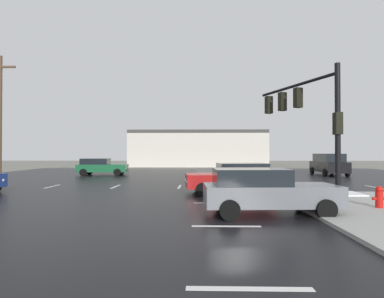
# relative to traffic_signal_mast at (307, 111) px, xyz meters

# --- Properties ---
(ground_plane) EXTENTS (120.00, 120.00, 0.00)m
(ground_plane) POSITION_rel_traffic_signal_mast_xyz_m (-4.21, 4.74, -4.07)
(ground_plane) COLOR slate
(road_asphalt) EXTENTS (44.00, 44.00, 0.02)m
(road_asphalt) POSITION_rel_traffic_signal_mast_xyz_m (-4.21, 4.74, -4.06)
(road_asphalt) COLOR black
(road_asphalt) RESTS_ON ground_plane
(snow_strip_curbside) EXTENTS (4.00, 1.60, 0.06)m
(snow_strip_curbside) POSITION_rel_traffic_signal_mast_xyz_m (0.79, 0.74, -3.90)
(snow_strip_curbside) COLOR white
(snow_strip_curbside) RESTS_ON sidewalk_corner
(lane_markings) EXTENTS (36.15, 36.15, 0.01)m
(lane_markings) POSITION_rel_traffic_signal_mast_xyz_m (-3.00, 3.36, -4.05)
(lane_markings) COLOR silver
(lane_markings) RESTS_ON road_asphalt
(traffic_signal_mast) EXTENTS (2.19, 5.02, 5.67)m
(traffic_signal_mast) POSITION_rel_traffic_signal_mast_xyz_m (0.00, 0.00, 0.00)
(traffic_signal_mast) COLOR black
(traffic_signal_mast) RESTS_ON sidewalk_corner
(fire_hydrant) EXTENTS (0.48, 0.26, 0.79)m
(fire_hydrant) POSITION_rel_traffic_signal_mast_xyz_m (1.60, -2.83, -3.54)
(fire_hydrant) COLOR red
(fire_hydrant) RESTS_ON sidewalk_corner
(strip_building_background) EXTENTS (20.66, 8.00, 5.50)m
(strip_building_background) POSITION_rel_traffic_signal_mast_xyz_m (-5.15, 33.61, -1.32)
(strip_building_background) COLOR beige
(strip_building_background) RESTS_ON ground_plane
(sedan_green) EXTENTS (4.62, 2.24, 1.58)m
(sedan_green) POSITION_rel_traffic_signal_mast_xyz_m (-14.18, 14.05, -3.22)
(sedan_green) COLOR #195933
(sedan_green) RESTS_ON road_asphalt
(suv_black) EXTENTS (2.26, 4.88, 2.03)m
(suv_black) POSITION_rel_traffic_signal_mast_xyz_m (7.18, 14.51, -2.98)
(suv_black) COLOR black
(suv_black) RESTS_ON road_asphalt
(sedan_red) EXTENTS (4.67, 2.42, 1.58)m
(sedan_red) POSITION_rel_traffic_signal_mast_xyz_m (-3.23, 1.77, -3.22)
(sedan_red) COLOR #B21919
(sedan_red) RESTS_ON road_asphalt
(sedan_grey) EXTENTS (4.61, 2.20, 1.58)m
(sedan_grey) POSITION_rel_traffic_signal_mast_xyz_m (-2.73, -3.57, -3.22)
(sedan_grey) COLOR slate
(sedan_grey) RESTS_ON road_asphalt
(utility_pole_far) EXTENTS (2.20, 0.28, 9.12)m
(utility_pole_far) POSITION_rel_traffic_signal_mast_xyz_m (-19.29, 7.26, 0.70)
(utility_pole_far) COLOR brown
(utility_pole_far) RESTS_ON ground_plane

